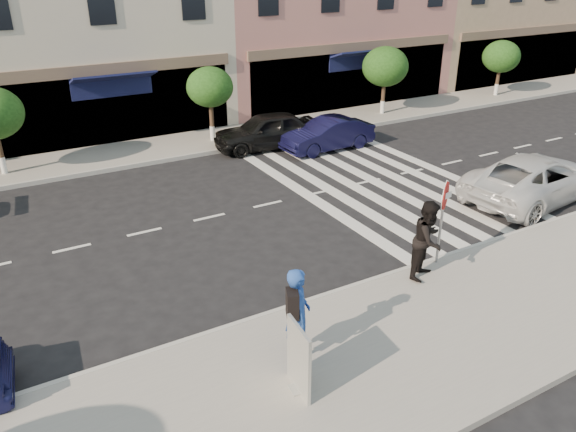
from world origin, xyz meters
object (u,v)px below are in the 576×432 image
object	(u,v)px
car_far_right	(328,134)
car_near_right	(535,178)
car_far_mid	(267,131)
walker	(428,240)
poster_board	(299,360)
stop_sign	(444,203)
photographer	(298,314)

from	to	relation	value
car_far_right	car_near_right	bearing A→B (deg)	18.49
car_far_mid	car_far_right	world-z (taller)	car_far_mid
walker	poster_board	world-z (taller)	walker
stop_sign	photographer	world-z (taller)	stop_sign
stop_sign	photographer	size ratio (longest dim) A/B	1.17
car_near_right	car_far_right	size ratio (longest dim) A/B	1.36
car_far_right	stop_sign	bearing A→B (deg)	-19.24
car_near_right	stop_sign	bearing A→B (deg)	99.91
photographer	car_near_right	xyz separation A→B (m)	(10.67, 3.12, -0.37)
car_near_right	car_far_right	distance (m)	8.15
stop_sign	walker	xyz separation A→B (m)	(-0.72, -0.33, -0.66)
stop_sign	car_far_mid	bearing A→B (deg)	72.88
car_far_mid	car_far_right	xyz separation A→B (m)	(2.05, -1.38, -0.10)
photographer	walker	bearing A→B (deg)	-52.65
photographer	walker	xyz separation A→B (m)	(4.18, 1.03, 0.02)
stop_sign	walker	size ratio (longest dim) A/B	1.14
poster_board	car_far_mid	size ratio (longest dim) A/B	0.31
stop_sign	poster_board	xyz separation A→B (m)	(-5.38, -2.20, -0.98)
poster_board	car_far_right	size ratio (longest dim) A/B	0.35
photographer	car_far_right	size ratio (longest dim) A/B	0.49
photographer	car_far_mid	size ratio (longest dim) A/B	0.44
car_near_right	car_far_mid	bearing A→B (deg)	21.56
poster_board	car_near_right	world-z (taller)	poster_board
walker	car_far_mid	distance (m)	11.22
photographer	car_far_right	world-z (taller)	photographer
stop_sign	car_near_right	bearing A→B (deg)	4.32
photographer	stop_sign	bearing A→B (deg)	-50.97
car_far_right	walker	bearing A→B (deg)	-22.50
walker	car_far_mid	world-z (taller)	walker
photographer	car_far_right	distance (m)	13.29
photographer	poster_board	size ratio (longest dim) A/B	1.41
walker	car_far_mid	size ratio (longest dim) A/B	0.45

